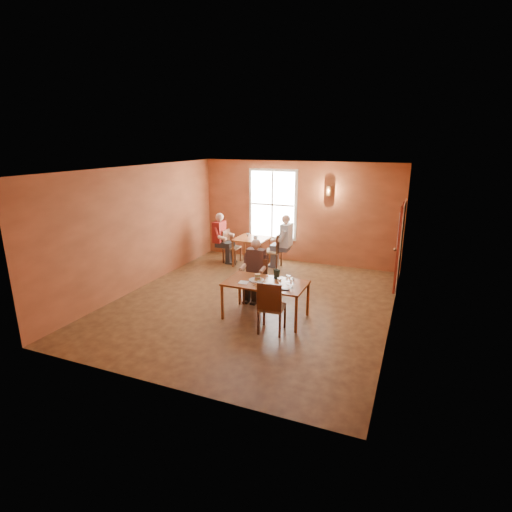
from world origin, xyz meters
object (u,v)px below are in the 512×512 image
at_px(main_table, 266,300).
at_px(chair_diner_white, 273,250).
at_px(second_table, 252,251).
at_px(diner_white, 274,242).
at_px(chair_empty, 272,306).
at_px(chair_diner_main, 255,282).
at_px(diner_maroon, 231,239).
at_px(diner_main, 255,274).
at_px(chair_diner_maroon, 232,247).

height_order(main_table, chair_diner_white, chair_diner_white).
height_order(second_table, diner_white, diner_white).
height_order(chair_diner_white, diner_white, diner_white).
relative_size(main_table, chair_empty, 1.58).
distance_m(main_table, chair_diner_main, 0.83).
distance_m(chair_diner_white, diner_maroon, 1.35).
xyz_separation_m(diner_white, diner_maroon, (-1.36, 0.00, -0.03)).
xyz_separation_m(main_table, chair_diner_main, (-0.50, 0.65, 0.11)).
relative_size(main_table, chair_diner_main, 1.67).
xyz_separation_m(chair_diner_main, second_table, (-1.19, 2.62, -0.09)).
bearing_deg(chair_diner_white, chair_empty, -160.08).
distance_m(main_table, chair_diner_white, 3.44).
height_order(chair_diner_main, chair_empty, chair_empty).
distance_m(chair_empty, diner_white, 4.06).
relative_size(diner_main, second_table, 1.49).
bearing_deg(diner_maroon, chair_diner_main, 35.56).
relative_size(chair_empty, diner_white, 0.70).
height_order(chair_empty, diner_white, diner_white).
distance_m(main_table, diner_maroon, 4.06).
height_order(main_table, diner_maroon, diner_maroon).
height_order(main_table, chair_diner_main, chair_diner_main).
relative_size(diner_white, chair_diner_maroon, 1.53).
bearing_deg(chair_diner_white, chair_diner_maroon, 90.00).
relative_size(diner_main, chair_diner_maroon, 1.40).
relative_size(chair_diner_main, second_table, 1.08).
relative_size(main_table, diner_maroon, 1.14).
xyz_separation_m(main_table, diner_main, (-0.50, 0.62, 0.30)).
height_order(main_table, second_table, second_table).
xyz_separation_m(main_table, chair_diner_maroon, (-2.34, 3.27, 0.10)).
distance_m(diner_main, diner_white, 2.70).
bearing_deg(diner_main, chair_diner_main, -90.00).
height_order(diner_main, diner_maroon, diner_maroon).
xyz_separation_m(main_table, second_table, (-1.69, 3.27, 0.02)).
height_order(chair_empty, chair_diner_white, chair_empty).
height_order(diner_white, diner_maroon, diner_white).
height_order(chair_diner_main, chair_diner_white, chair_diner_white).
height_order(diner_main, chair_empty, diner_main).
distance_m(chair_empty, chair_diner_maroon, 4.67).
relative_size(chair_diner_main, diner_white, 0.66).
height_order(chair_diner_white, chair_diner_maroon, chair_diner_white).
bearing_deg(diner_maroon, chair_diner_maroon, 90.00).
relative_size(main_table, diner_main, 1.20).
distance_m(main_table, diner_white, 3.45).
xyz_separation_m(diner_white, chair_diner_maroon, (-1.33, 0.00, -0.26)).
distance_m(chair_diner_main, chair_empty, 1.46).
relative_size(diner_white, diner_maroon, 1.03).
xyz_separation_m(chair_diner_maroon, diner_maroon, (-0.03, 0.00, 0.23)).
distance_m(diner_white, chair_diner_maroon, 1.36).
bearing_deg(second_table, main_table, -62.62).
relative_size(chair_diner_main, chair_diner_white, 0.98).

